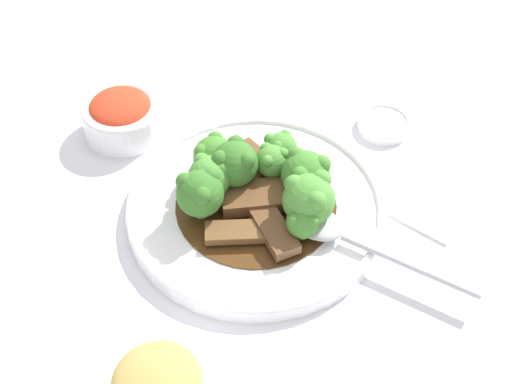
% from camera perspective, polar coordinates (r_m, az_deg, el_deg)
% --- Properties ---
extents(ground_plane, '(4.00, 4.00, 0.00)m').
position_cam_1_polar(ground_plane, '(0.75, 0.00, -1.75)').
color(ground_plane, silver).
extents(main_plate, '(0.27, 0.27, 0.02)m').
position_cam_1_polar(main_plate, '(0.74, 0.00, -1.25)').
color(main_plate, white).
rests_on(main_plate, ground_plane).
extents(beef_strip_0, '(0.07, 0.07, 0.01)m').
position_cam_1_polar(beef_strip_0, '(0.71, 1.36, -2.92)').
color(beef_strip_0, brown).
rests_on(beef_strip_0, main_plate).
extents(beef_strip_1, '(0.06, 0.07, 0.01)m').
position_cam_1_polar(beef_strip_1, '(0.77, -0.36, 2.46)').
color(beef_strip_1, brown).
rests_on(beef_strip_1, main_plate).
extents(beef_strip_2, '(0.07, 0.08, 0.02)m').
position_cam_1_polar(beef_strip_2, '(0.73, 0.18, -0.40)').
color(beef_strip_2, brown).
rests_on(beef_strip_2, main_plate).
extents(beef_strip_3, '(0.05, 0.06, 0.01)m').
position_cam_1_polar(beef_strip_3, '(0.70, -1.83, -3.17)').
color(beef_strip_3, brown).
rests_on(beef_strip_3, main_plate).
extents(broccoli_floret_0, '(0.04, 0.04, 0.05)m').
position_cam_1_polar(broccoli_floret_0, '(0.72, -3.76, 1.25)').
color(broccoli_floret_0, '#7FA84C').
rests_on(broccoli_floret_0, main_plate).
extents(broccoli_floret_1, '(0.05, 0.05, 0.05)m').
position_cam_1_polar(broccoli_floret_1, '(0.71, -4.51, -0.06)').
color(broccoli_floret_1, '#7FA84C').
rests_on(broccoli_floret_1, main_plate).
extents(broccoli_floret_2, '(0.03, 0.03, 0.04)m').
position_cam_1_polar(broccoli_floret_2, '(0.69, 3.77, -2.39)').
color(broccoli_floret_2, '#7FA84C').
rests_on(broccoli_floret_2, main_plate).
extents(broccoli_floret_3, '(0.05, 0.05, 0.05)m').
position_cam_1_polar(broccoli_floret_3, '(0.72, 4.00, 1.47)').
color(broccoli_floret_3, '#8EB756').
rests_on(broccoli_floret_3, main_plate).
extents(broccoli_floret_4, '(0.03, 0.03, 0.04)m').
position_cam_1_polar(broccoli_floret_4, '(0.76, 1.88, 3.64)').
color(broccoli_floret_4, '#7FA84C').
rests_on(broccoli_floret_4, main_plate).
extents(broccoli_floret_5, '(0.04, 0.04, 0.05)m').
position_cam_1_polar(broccoli_floret_5, '(0.75, -3.38, 2.95)').
color(broccoli_floret_5, '#8EB756').
rests_on(broccoli_floret_5, main_plate).
extents(broccoli_floret_6, '(0.03, 0.03, 0.04)m').
position_cam_1_polar(broccoli_floret_6, '(0.74, 1.30, 2.52)').
color(broccoli_floret_6, '#8EB756').
rests_on(broccoli_floret_6, main_plate).
extents(broccoli_floret_7, '(0.05, 0.05, 0.06)m').
position_cam_1_polar(broccoli_floret_7, '(0.70, 4.31, -0.43)').
color(broccoli_floret_7, '#8EB756').
rests_on(broccoli_floret_7, main_plate).
extents(broccoli_floret_8, '(0.05, 0.05, 0.06)m').
position_cam_1_polar(broccoli_floret_8, '(0.73, -1.72, 2.36)').
color(broccoli_floret_8, '#7FA84C').
rests_on(broccoli_floret_8, main_plate).
extents(serving_spoon, '(0.05, 0.20, 0.01)m').
position_cam_1_polar(serving_spoon, '(0.71, 5.91, -2.99)').
color(serving_spoon, '#B7B7BC').
rests_on(serving_spoon, main_plate).
extents(side_bowl_kimchi, '(0.09, 0.09, 0.05)m').
position_cam_1_polar(side_bowl_kimchi, '(0.84, -10.72, 6.04)').
color(side_bowl_kimchi, white).
rests_on(side_bowl_kimchi, ground_plane).
extents(sauce_dish, '(0.06, 0.06, 0.01)m').
position_cam_1_polar(sauce_dish, '(0.85, 10.24, 5.41)').
color(sauce_dish, white).
rests_on(sauce_dish, ground_plane).
extents(paper_napkin, '(0.11, 0.09, 0.01)m').
position_cam_1_polar(paper_napkin, '(0.78, 14.21, -0.64)').
color(paper_napkin, silver).
rests_on(paper_napkin, ground_plane).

